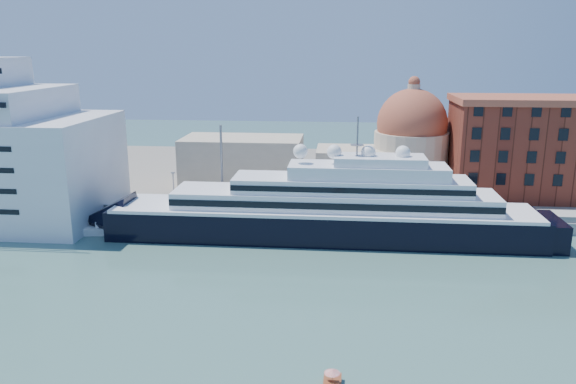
# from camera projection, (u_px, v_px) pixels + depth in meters

# --- Properties ---
(ground) EXTENTS (400.00, 400.00, 0.00)m
(ground) POSITION_uv_depth(u_px,v_px,m) (306.00, 286.00, 87.19)
(ground) COLOR #3C675E
(ground) RESTS_ON ground
(quay) EXTENTS (180.00, 10.00, 2.50)m
(quay) POSITION_uv_depth(u_px,v_px,m) (316.00, 215.00, 119.66)
(quay) COLOR gray
(quay) RESTS_ON ground
(land) EXTENTS (260.00, 72.00, 2.00)m
(land) POSITION_uv_depth(u_px,v_px,m) (323.00, 175.00, 159.24)
(land) COLOR slate
(land) RESTS_ON ground
(quay_fence) EXTENTS (180.00, 0.10, 1.20)m
(quay_fence) POSITION_uv_depth(u_px,v_px,m) (315.00, 213.00, 114.86)
(quay_fence) COLOR slate
(quay_fence) RESTS_ON quay
(superyacht) EXTENTS (92.85, 12.87, 27.75)m
(superyacht) POSITION_uv_depth(u_px,v_px,m) (309.00, 214.00, 108.26)
(superyacht) COLOR black
(superyacht) RESTS_ON ground
(service_barge) EXTENTS (13.12, 6.39, 2.83)m
(service_barge) POSITION_uv_depth(u_px,v_px,m) (99.00, 229.00, 112.03)
(service_barge) COLOR white
(service_barge) RESTS_ON ground
(warehouse) EXTENTS (43.00, 19.00, 23.25)m
(warehouse) POSITION_uv_depth(u_px,v_px,m) (546.00, 147.00, 129.11)
(warehouse) COLOR maroon
(warehouse) RESTS_ON land
(church) EXTENTS (66.00, 18.00, 25.50)m
(church) POSITION_uv_depth(u_px,v_px,m) (347.00, 151.00, 139.52)
(church) COLOR beige
(church) RESTS_ON land
(lamp_posts) EXTENTS (120.80, 2.40, 18.00)m
(lamp_posts) POSITION_uv_depth(u_px,v_px,m) (256.00, 177.00, 117.00)
(lamp_posts) COLOR slate
(lamp_posts) RESTS_ON quay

